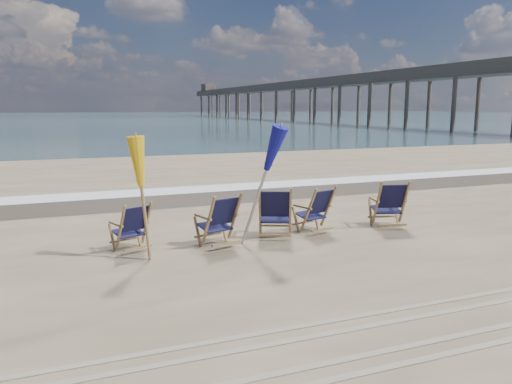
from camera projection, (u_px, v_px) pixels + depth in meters
ocean at (75, 117)px, 126.01m from camera, size 400.00×400.00×0.00m
surf_foam at (187, 190)px, 16.13m from camera, size 200.00×1.40×0.01m
wet_sand_strip at (199, 197)px, 14.76m from camera, size 200.00×2.60×0.00m
tire_tracks at (409, 332)px, 5.94m from camera, size 80.00×1.30×0.01m
beach_chair_0 at (147, 225)px, 9.34m from camera, size 0.80×0.84×0.94m
beach_chair_1 at (235, 218)px, 9.61m from camera, size 0.86×0.92×1.06m
beach_chair_2 at (290, 213)px, 10.01m from camera, size 0.96×1.01×1.10m
beach_chair_3 at (329, 208)px, 10.67m from camera, size 0.82×0.88×1.02m
beach_chair_4 at (404, 204)px, 10.95m from camera, size 0.88×0.94×1.09m
umbrella_yellow at (142, 168)px, 8.49m from camera, size 0.30×0.30×2.15m
umbrella_blue at (259, 148)px, 9.25m from camera, size 0.30×0.30×2.43m
fishing_pier at (307, 95)px, 89.30m from camera, size 4.40×140.00×9.30m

